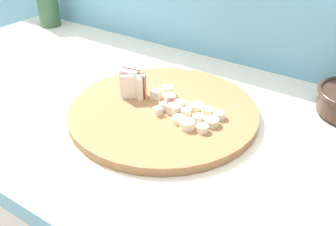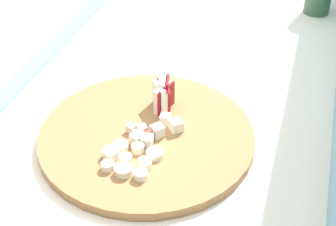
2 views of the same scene
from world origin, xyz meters
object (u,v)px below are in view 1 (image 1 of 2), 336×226
apple_dice_pile (169,102)px  small_jar (48,7)px  banana_slice_rows (198,118)px  apple_wedge_fan (133,85)px  cutting_board (163,111)px

apple_dice_pile → small_jar: bearing=159.2°
banana_slice_rows → small_jar: bearing=160.1°
apple_wedge_fan → cutting_board: bearing=-4.4°
apple_wedge_fan → apple_dice_pile: apple_wedge_fan is taller
apple_dice_pile → small_jar: small_jar is taller
apple_dice_pile → cutting_board: bearing=-113.5°
cutting_board → banana_slice_rows: size_ratio=3.92×
small_jar → cutting_board: bearing=-22.1°
apple_wedge_fan → banana_slice_rows: size_ratio=0.60×
cutting_board → small_jar: small_jar is taller
cutting_board → small_jar: (-0.64, 0.26, 0.05)m
cutting_board → apple_dice_pile: (0.01, 0.01, 0.02)m
small_jar → banana_slice_rows: bearing=-19.9°
small_jar → apple_dice_pile: bearing=-20.8°
cutting_board → apple_wedge_fan: size_ratio=6.59×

